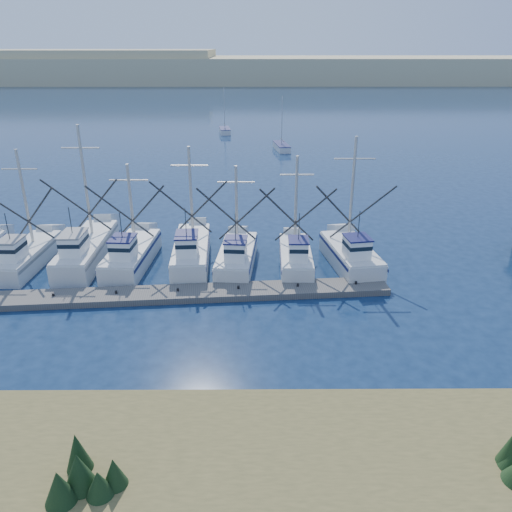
% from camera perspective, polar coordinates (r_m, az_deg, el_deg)
% --- Properties ---
extents(ground, '(500.00, 500.00, 0.00)m').
position_cam_1_polar(ground, '(27.51, 5.67, -11.25)').
color(ground, '#0D1E39').
rests_on(ground, ground).
extents(shore_bank, '(40.00, 10.00, 1.60)m').
position_cam_1_polar(shore_bank, '(20.02, -16.96, -25.39)').
color(shore_bank, '#4C422D').
rests_on(shore_bank, ground).
extents(floating_dock, '(32.24, 4.75, 0.43)m').
position_cam_1_polar(floating_dock, '(33.69, -12.29, -4.39)').
color(floating_dock, '#5A5650').
rests_on(floating_dock, ground).
extents(dune_ridge, '(360.00, 60.00, 10.00)m').
position_cam_1_polar(dune_ridge, '(232.81, 0.37, 20.57)').
color(dune_ridge, tan).
rests_on(dune_ridge, ground).
extents(trawler_fleet, '(32.04, 9.67, 10.08)m').
position_cam_1_polar(trawler_fleet, '(38.00, -11.45, 0.18)').
color(trawler_fleet, silver).
rests_on(trawler_fleet, ground).
extents(sailboat_near, '(2.58, 6.21, 8.10)m').
position_cam_1_polar(sailboat_near, '(80.31, 2.94, 12.36)').
color(sailboat_near, silver).
rests_on(sailboat_near, ground).
extents(sailboat_far, '(2.41, 5.22, 8.10)m').
position_cam_1_polar(sailboat_far, '(95.94, -3.59, 14.12)').
color(sailboat_far, silver).
rests_on(sailboat_far, ground).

